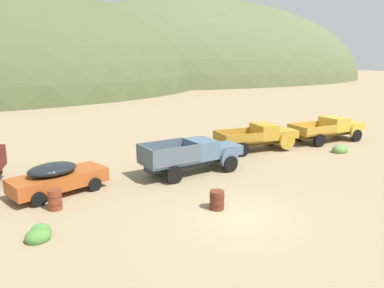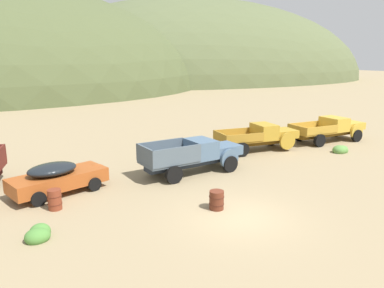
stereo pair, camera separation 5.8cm
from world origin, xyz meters
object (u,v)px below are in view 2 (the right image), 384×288
(car_oxide_orange, at_px, (61,177))
(truck_mustard, at_px, (262,136))
(truck_chalk_blue, at_px, (199,155))
(truck_faded_yellow, at_px, (333,129))
(oil_drum_by_truck, at_px, (55,200))
(oil_drum_foreground, at_px, (217,200))

(car_oxide_orange, height_order, truck_mustard, truck_mustard)
(truck_chalk_blue, height_order, truck_mustard, truck_chalk_blue)
(truck_faded_yellow, distance_m, oil_drum_by_truck, 21.82)
(car_oxide_orange, bearing_deg, truck_chalk_blue, -18.00)
(truck_faded_yellow, bearing_deg, truck_mustard, 179.57)
(truck_mustard, relative_size, oil_drum_by_truck, 6.63)
(truck_mustard, bearing_deg, oil_drum_by_truck, -157.37)
(truck_faded_yellow, relative_size, oil_drum_by_truck, 7.10)
(truck_chalk_blue, distance_m, oil_drum_foreground, 5.49)
(truck_chalk_blue, xyz_separation_m, oil_drum_foreground, (-1.64, -5.20, -0.60))
(truck_mustard, xyz_separation_m, truck_faded_yellow, (6.82, 0.14, -0.01))
(truck_mustard, distance_m, oil_drum_foreground, 11.25)
(car_oxide_orange, xyz_separation_m, truck_chalk_blue, (7.56, 0.24, 0.20))
(oil_drum_by_truck, height_order, oil_drum_foreground, oil_drum_by_truck)
(oil_drum_foreground, bearing_deg, oil_drum_by_truck, 155.57)
(truck_chalk_blue, bearing_deg, truck_faded_yellow, 4.62)
(truck_chalk_blue, relative_size, truck_faded_yellow, 0.97)
(truck_mustard, distance_m, oil_drum_by_truck, 15.24)
(truck_chalk_blue, height_order, oil_drum_by_truck, truck_chalk_blue)
(truck_chalk_blue, height_order, truck_faded_yellow, truck_chalk_blue)
(oil_drum_by_truck, distance_m, oil_drum_foreground, 7.05)
(oil_drum_by_truck, bearing_deg, car_oxide_orange, 76.40)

